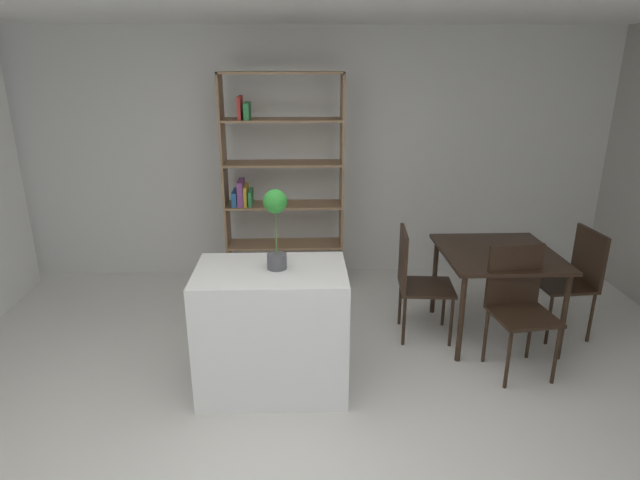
# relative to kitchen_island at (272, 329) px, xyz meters

# --- Properties ---
(ground_plane) EXTENTS (9.49, 9.49, 0.00)m
(ground_plane) POSITION_rel_kitchen_island_xyz_m (0.12, -0.67, -0.46)
(ground_plane) COLOR silver
(back_partition) EXTENTS (6.90, 0.06, 2.60)m
(back_partition) POSITION_rel_kitchen_island_xyz_m (0.12, 2.25, 0.84)
(back_partition) COLOR silver
(back_partition) RESTS_ON ground_plane
(kitchen_island) EXTENTS (1.04, 0.67, 0.92)m
(kitchen_island) POSITION_rel_kitchen_island_xyz_m (0.00, 0.00, 0.00)
(kitchen_island) COLOR white
(kitchen_island) RESTS_ON ground_plane
(potted_plant_on_island) EXTENTS (0.16, 0.16, 0.56)m
(potted_plant_on_island) POSITION_rel_kitchen_island_xyz_m (0.05, 0.02, 0.80)
(potted_plant_on_island) COLOR #4C4C51
(potted_plant_on_island) RESTS_ON kitchen_island
(open_bookshelf) EXTENTS (1.19, 0.33, 2.17)m
(open_bookshelf) POSITION_rel_kitchen_island_xyz_m (-0.03, 1.86, 0.60)
(open_bookshelf) COLOR #997551
(open_bookshelf) RESTS_ON ground_plane
(dining_table) EXTENTS (0.93, 0.97, 0.76)m
(dining_table) POSITION_rel_kitchen_island_xyz_m (1.85, 0.71, 0.22)
(dining_table) COLOR black
(dining_table) RESTS_ON ground_plane
(dining_chair_island_side) EXTENTS (0.48, 0.47, 0.95)m
(dining_chair_island_side) POSITION_rel_kitchen_island_xyz_m (1.16, 0.72, 0.09)
(dining_chair_island_side) COLOR black
(dining_chair_island_side) RESTS_ON ground_plane
(dining_chair_window_side) EXTENTS (0.46, 0.46, 0.93)m
(dining_chair_window_side) POSITION_rel_kitchen_island_xyz_m (2.54, 0.72, 0.09)
(dining_chair_window_side) COLOR black
(dining_chair_window_side) RESTS_ON ground_plane
(dining_chair_near) EXTENTS (0.48, 0.47, 0.97)m
(dining_chair_near) POSITION_rel_kitchen_island_xyz_m (1.84, 0.20, 0.12)
(dining_chair_near) COLOR black
(dining_chair_near) RESTS_ON ground_plane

